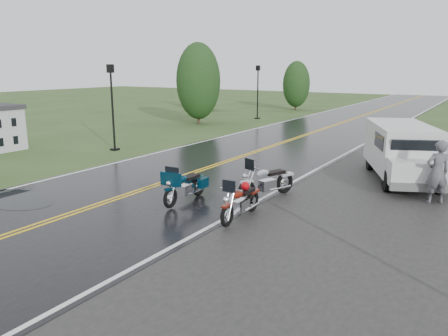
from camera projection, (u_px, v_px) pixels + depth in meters
name	position (u px, v px, depth m)	size (l,w,h in m)	color
ground	(111.00, 202.00, 13.22)	(120.00, 120.00, 0.00)	#2D471E
road	(263.00, 150.00, 21.45)	(8.00, 100.00, 0.04)	black
motorcycle_red	(227.00, 207.00, 10.85)	(0.72, 1.98, 1.17)	#5D150A
motorcycle_teal	(170.00, 190.00, 12.31)	(0.73, 2.02, 1.19)	#042131
motorcycle_silver	(247.00, 183.00, 12.91)	(0.78, 2.15, 1.27)	#B3B4BB
van_white	(389.00, 162.00, 13.99)	(1.94, 5.16, 2.03)	silver
person_at_van	(437.00, 173.00, 12.79)	(0.69, 0.45, 1.89)	#4E4F53
lamp_post_near_left	(113.00, 108.00, 20.94)	(0.36, 0.36, 4.16)	black
lamp_post_far_left	(258.00, 92.00, 33.96)	(0.36, 0.36, 4.16)	black
tree_left_mid	(198.00, 90.00, 30.80)	(3.11, 3.11, 4.86)	#1E3D19
tree_left_far	(296.00, 89.00, 41.04)	(2.53, 2.53, 3.90)	#1E3D19
pine_left_far	(204.00, 84.00, 40.54)	(2.35, 2.35, 4.89)	#1E3D19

